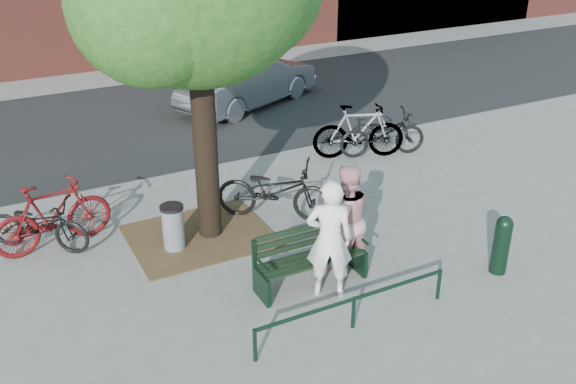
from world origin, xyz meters
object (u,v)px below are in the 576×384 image
bollard (502,243)px  litter_bin (173,227)px  parked_car (248,80)px  person_right (345,219)px  park_bench (309,255)px  bicycle_c (275,191)px  person_left (329,239)px

bollard → litter_bin: (-4.35, 3.06, -0.12)m
parked_car → person_right: bearing=141.2°
park_bench → bicycle_c: size_ratio=0.81×
person_right → parked_car: (2.09, 8.32, -0.18)m
bicycle_c → parked_car: (2.30, 6.27, 0.16)m
person_right → bicycle_c: 2.09m
person_left → litter_bin: (-1.64, 2.32, -0.53)m
person_left → litter_bin: size_ratio=2.32×
person_right → bicycle_c: (-0.21, 2.05, -0.34)m
person_right → parked_car: bearing=-101.8°
litter_bin → bollard: bearing=-35.1°
litter_bin → bicycle_c: size_ratio=0.38×
park_bench → litter_bin: bearing=128.4°
bicycle_c → parked_car: bearing=17.7°
person_left → bicycle_c: (0.36, 2.52, -0.38)m
person_left → park_bench: bearing=-45.4°
person_right → bollard: (2.15, -1.21, -0.37)m
park_bench → person_left: size_ratio=0.93×
person_left → person_right: 0.74m
park_bench → person_left: 0.62m
person_left → bollard: (2.71, -0.73, -0.41)m
person_left → parked_car: 9.19m
park_bench → bollard: (2.82, -1.14, 0.05)m
person_right → person_left: bearing=42.2°
parked_car → bicycle_c: bearing=135.2°
park_bench → litter_bin: (-1.52, 1.92, -0.07)m
person_left → bicycle_c: bearing=-69.2°
bollard → parked_car: 9.53m
park_bench → person_right: size_ratio=0.97×
person_right → bollard: bearing=152.9°
bicycle_c → parked_car: parked_car is taller
bicycle_c → park_bench: bearing=-154.5°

